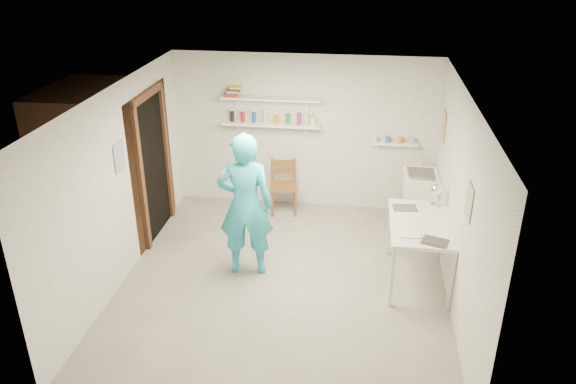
# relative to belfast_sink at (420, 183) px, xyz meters

# --- Properties ---
(floor) EXTENTS (4.00, 4.50, 0.02)m
(floor) POSITION_rel_belfast_sink_xyz_m (-1.75, -1.70, -0.71)
(floor) COLOR slate
(floor) RESTS_ON ground
(ceiling) EXTENTS (4.00, 4.50, 0.02)m
(ceiling) POSITION_rel_belfast_sink_xyz_m (-1.75, -1.70, 1.71)
(ceiling) COLOR silver
(ceiling) RESTS_ON wall_back
(wall_back) EXTENTS (4.00, 0.02, 2.40)m
(wall_back) POSITION_rel_belfast_sink_xyz_m (-1.75, 0.56, 0.50)
(wall_back) COLOR silver
(wall_back) RESTS_ON ground
(wall_front) EXTENTS (4.00, 0.02, 2.40)m
(wall_front) POSITION_rel_belfast_sink_xyz_m (-1.75, -3.96, 0.50)
(wall_front) COLOR silver
(wall_front) RESTS_ON ground
(wall_left) EXTENTS (0.02, 4.50, 2.40)m
(wall_left) POSITION_rel_belfast_sink_xyz_m (-3.76, -1.70, 0.50)
(wall_left) COLOR silver
(wall_left) RESTS_ON ground
(wall_right) EXTENTS (0.02, 4.50, 2.40)m
(wall_right) POSITION_rel_belfast_sink_xyz_m (0.26, -1.70, 0.50)
(wall_right) COLOR silver
(wall_right) RESTS_ON ground
(doorway_recess) EXTENTS (0.02, 0.90, 2.00)m
(doorway_recess) POSITION_rel_belfast_sink_xyz_m (-3.74, -0.65, 0.30)
(doorway_recess) COLOR black
(doorway_recess) RESTS_ON wall_left
(corridor_box) EXTENTS (1.40, 1.50, 2.10)m
(corridor_box) POSITION_rel_belfast_sink_xyz_m (-4.45, -0.65, 0.35)
(corridor_box) COLOR brown
(corridor_box) RESTS_ON ground
(door_lintel) EXTENTS (0.06, 1.05, 0.10)m
(door_lintel) POSITION_rel_belfast_sink_xyz_m (-3.72, -0.65, 1.35)
(door_lintel) COLOR brown
(door_lintel) RESTS_ON wall_left
(door_jamb_near) EXTENTS (0.06, 0.10, 2.00)m
(door_jamb_near) POSITION_rel_belfast_sink_xyz_m (-3.72, -1.15, 0.30)
(door_jamb_near) COLOR brown
(door_jamb_near) RESTS_ON ground
(door_jamb_far) EXTENTS (0.06, 0.10, 2.00)m
(door_jamb_far) POSITION_rel_belfast_sink_xyz_m (-3.72, -0.15, 0.30)
(door_jamb_far) COLOR brown
(door_jamb_far) RESTS_ON ground
(shelf_lower) EXTENTS (1.50, 0.22, 0.03)m
(shelf_lower) POSITION_rel_belfast_sink_xyz_m (-2.25, 0.43, 0.65)
(shelf_lower) COLOR white
(shelf_lower) RESTS_ON wall_back
(shelf_upper) EXTENTS (1.50, 0.22, 0.03)m
(shelf_upper) POSITION_rel_belfast_sink_xyz_m (-2.25, 0.43, 1.05)
(shelf_upper) COLOR white
(shelf_upper) RESTS_ON wall_back
(ledge_shelf) EXTENTS (0.70, 0.14, 0.03)m
(ledge_shelf) POSITION_rel_belfast_sink_xyz_m (-0.40, 0.47, 0.42)
(ledge_shelf) COLOR white
(ledge_shelf) RESTS_ON wall_back
(poster_left) EXTENTS (0.01, 0.28, 0.36)m
(poster_left) POSITION_rel_belfast_sink_xyz_m (-3.74, -1.65, 0.85)
(poster_left) COLOR #334C7F
(poster_left) RESTS_ON wall_left
(poster_right_a) EXTENTS (0.01, 0.34, 0.42)m
(poster_right_a) POSITION_rel_belfast_sink_xyz_m (0.24, 0.10, 0.85)
(poster_right_a) COLOR #995933
(poster_right_a) RESTS_ON wall_right
(poster_right_b) EXTENTS (0.01, 0.30, 0.38)m
(poster_right_b) POSITION_rel_belfast_sink_xyz_m (0.24, -2.25, 0.80)
(poster_right_b) COLOR #3F724C
(poster_right_b) RESTS_ON wall_right
(belfast_sink) EXTENTS (0.48, 0.60, 0.30)m
(belfast_sink) POSITION_rel_belfast_sink_xyz_m (0.00, 0.00, 0.00)
(belfast_sink) COLOR white
(belfast_sink) RESTS_ON wall_right
(man) EXTENTS (0.72, 0.51, 1.87)m
(man) POSITION_rel_belfast_sink_xyz_m (-2.25, -1.51, 0.24)
(man) COLOR #27A7C6
(man) RESTS_ON ground
(wall_clock) EXTENTS (0.34, 0.07, 0.34)m
(wall_clock) POSITION_rel_belfast_sink_xyz_m (-2.23, -1.29, 0.55)
(wall_clock) COLOR beige
(wall_clock) RESTS_ON man
(wooden_chair) EXTENTS (0.46, 0.45, 0.87)m
(wooden_chair) POSITION_rel_belfast_sink_xyz_m (-2.02, 0.21, -0.26)
(wooden_chair) COLOR brown
(wooden_chair) RESTS_ON ground
(work_table) EXTENTS (0.75, 1.24, 0.83)m
(work_table) POSITION_rel_belfast_sink_xyz_m (-0.11, -1.46, -0.29)
(work_table) COLOR silver
(work_table) RESTS_ON ground
(desk_lamp) EXTENTS (0.16, 0.16, 0.16)m
(desk_lamp) POSITION_rel_belfast_sink_xyz_m (0.09, -0.97, 0.35)
(desk_lamp) COLOR silver
(desk_lamp) RESTS_ON work_table
(spray_cans) EXTENTS (1.29, 0.06, 0.17)m
(spray_cans) POSITION_rel_belfast_sink_xyz_m (-2.25, 0.43, 0.75)
(spray_cans) COLOR black
(spray_cans) RESTS_ON shelf_lower
(book_stack) EXTENTS (0.26, 0.14, 0.14)m
(book_stack) POSITION_rel_belfast_sink_xyz_m (-2.81, 0.43, 1.14)
(book_stack) COLOR red
(book_stack) RESTS_ON shelf_upper
(ledge_pots) EXTENTS (0.48, 0.07, 0.09)m
(ledge_pots) POSITION_rel_belfast_sink_xyz_m (-0.40, 0.47, 0.48)
(ledge_pots) COLOR silver
(ledge_pots) RESTS_ON ledge_shelf
(papers) EXTENTS (0.30, 0.22, 0.02)m
(papers) POSITION_rel_belfast_sink_xyz_m (-0.11, -1.46, 0.14)
(papers) COLOR silver
(papers) RESTS_ON work_table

